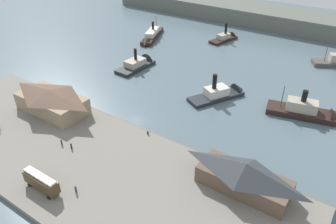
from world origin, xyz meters
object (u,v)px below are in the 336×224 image
at_px(pedestrian_standing_center, 61,142).
at_px(ferry_moored_east, 226,38).
at_px(pedestrian_walking_east, 71,146).
at_px(ferry_mid_harbor, 140,63).
at_px(ferry_approaching_east, 151,37).
at_px(ferry_near_quay, 223,93).
at_px(ferry_shed_customs_shed, 244,176).
at_px(pedestrian_at_waters_edge, 76,189).
at_px(ferry_approaching_west, 309,112).
at_px(street_tram, 41,181).
at_px(mooring_post_center_west, 35,86).
at_px(mooring_post_west, 148,133).
at_px(ferry_shed_west_terminal, 52,100).

xyz_separation_m(pedestrian_standing_center, ferry_moored_east, (-0.32, 97.16, -0.81)).
xyz_separation_m(pedestrian_walking_east, ferry_mid_harbor, (-18.48, 51.05, -0.78)).
bearing_deg(ferry_approaching_east, ferry_near_quay, -30.17).
xyz_separation_m(ferry_shed_customs_shed, pedestrian_at_waters_edge, (-29.05, -20.97, -2.75)).
bearing_deg(pedestrian_standing_center, ferry_shed_customs_shed, 14.57).
bearing_deg(ferry_near_quay, pedestrian_walking_east, -111.62).
bearing_deg(ferry_approaching_west, street_tram, -121.74).
xyz_separation_m(pedestrian_standing_center, ferry_approaching_west, (48.62, 51.07, -0.34)).
height_order(mooring_post_center_west, ferry_moored_east, ferry_moored_east).
height_order(pedestrian_at_waters_edge, ferry_approaching_east, ferry_approaching_east).
xyz_separation_m(mooring_post_west, ferry_near_quay, (6.62, 31.84, -0.34)).
height_order(pedestrian_walking_east, ferry_moored_east, ferry_moored_east).
height_order(street_tram, ferry_moored_east, ferry_moored_east).
bearing_deg(mooring_post_west, pedestrian_at_waters_edge, -89.92).
height_order(ferry_approaching_east, ferry_mid_harbor, ferry_approaching_east).
height_order(ferry_approaching_east, ferry_approaching_west, ferry_approaching_west).
relative_size(ferry_shed_customs_shed, pedestrian_standing_center, 11.99).
xyz_separation_m(pedestrian_walking_east, mooring_post_center_west, (-35.05, 15.64, -0.32)).
distance_m(ferry_approaching_west, ferry_near_quay, 26.71).
xyz_separation_m(street_tram, ferry_approaching_west, (39.55, 63.94, -1.99)).
height_order(ferry_shed_west_terminal, ferry_mid_harbor, ferry_shed_west_terminal).
relative_size(mooring_post_center_west, ferry_near_quay, 0.04).
bearing_deg(ferry_approaching_west, ferry_near_quay, -173.15).
distance_m(ferry_shed_customs_shed, ferry_mid_harbor, 71.91).
bearing_deg(street_tram, pedestrian_standing_center, 125.16).
height_order(mooring_post_west, ferry_moored_east, ferry_moored_east).
height_order(pedestrian_standing_center, pedestrian_at_waters_edge, pedestrian_at_waters_edge).
relative_size(ferry_shed_customs_shed, ferry_near_quay, 0.98).
bearing_deg(ferry_approaching_east, street_tram, -66.96).
bearing_deg(pedestrian_walking_east, ferry_near_quay, 68.38).
bearing_deg(ferry_moored_east, ferry_shed_customs_shed, -62.32).
height_order(pedestrian_walking_east, mooring_post_center_west, pedestrian_walking_east).
distance_m(ferry_shed_customs_shed, ferry_approaching_west, 39.81).
relative_size(ferry_shed_west_terminal, pedestrian_standing_center, 12.86).
bearing_deg(ferry_near_quay, ferry_mid_harbor, 174.65).
bearing_deg(ferry_approaching_west, ferry_mid_harbor, 179.72).
relative_size(ferry_approaching_east, ferry_approaching_west, 1.14).
distance_m(street_tram, pedestrian_at_waters_edge, 7.51).
height_order(pedestrian_walking_east, ferry_approaching_west, ferry_approaching_west).
distance_m(ferry_shed_customs_shed, ferry_approaching_east, 99.52).
bearing_deg(ferry_near_quay, ferry_moored_east, 114.46).
distance_m(ferry_shed_customs_shed, mooring_post_west, 29.59).
bearing_deg(ferry_near_quay, ferry_approaching_west, 6.85).
xyz_separation_m(street_tram, pedestrian_walking_east, (-5.81, 13.21, -1.64)).
distance_m(ferry_moored_east, ferry_near_quay, 54.14).
bearing_deg(ferry_shed_west_terminal, pedestrian_walking_east, -27.32).
xyz_separation_m(pedestrian_standing_center, pedestrian_at_waters_edge, (15.52, -9.38, 0.04)).
bearing_deg(ferry_approaching_east, ferry_moored_east, 33.37).
bearing_deg(ferry_mid_harbor, ferry_moored_east, 71.97).
bearing_deg(pedestrian_standing_center, mooring_post_center_west, 153.33).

